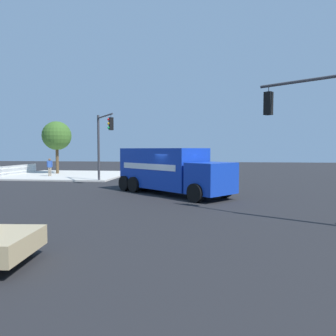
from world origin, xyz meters
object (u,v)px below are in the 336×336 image
delivery_truck (170,170)px  pedestrian_near_corner (50,166)px  traffic_light_primary (103,137)px  traffic_light_secondary (324,123)px  shade_tree_near (57,136)px

delivery_truck → pedestrian_near_corner: 16.28m
traffic_light_primary → pedestrian_near_corner: size_ratio=3.19×
delivery_truck → traffic_light_primary: traffic_light_primary is taller
traffic_light_primary → pedestrian_near_corner: bearing=-121.4°
traffic_light_secondary → shade_tree_near: (-20.29, -20.54, 0.44)m
delivery_truck → traffic_light_secondary: (7.10, 6.65, 2.29)m
traffic_light_secondary → pedestrian_near_corner: traffic_light_secondary is taller
traffic_light_primary → shade_tree_near: shade_tree_near is taller
traffic_light_secondary → pedestrian_near_corner: (-16.89, -19.65, -2.64)m
traffic_light_primary → traffic_light_secondary: (12.75, 12.86, -0.00)m
delivery_truck → traffic_light_primary: bearing=-132.3°
traffic_light_primary → pedestrian_near_corner: traffic_light_primary is taller
shade_tree_near → pedestrian_near_corner: bearing=14.6°
delivery_truck → pedestrian_near_corner: size_ratio=4.46×
pedestrian_near_corner → shade_tree_near: size_ratio=0.31×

